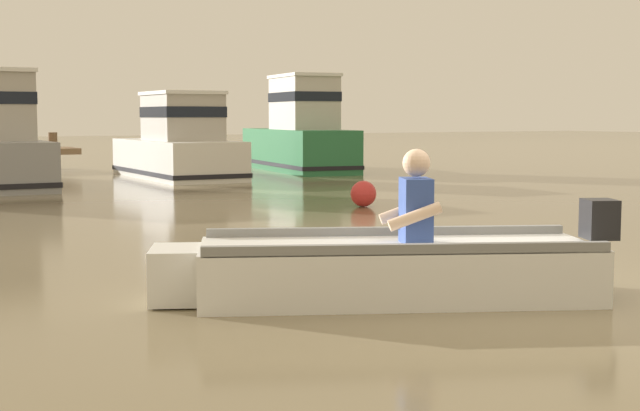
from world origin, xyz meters
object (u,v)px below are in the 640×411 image
object	(u,v)px
mooring_buoy	(363,194)
moored_boat_white	(179,146)
moored_boat_green	(300,136)
rowboat_with_person	(388,267)

from	to	relation	value
mooring_buoy	moored_boat_white	bearing A→B (deg)	91.45
moored_boat_green	mooring_buoy	size ratio (longest dim) A/B	12.70
moored_boat_white	moored_boat_green	size ratio (longest dim) A/B	0.89
moored_boat_white	rowboat_with_person	bearing A→B (deg)	-103.95
moored_boat_white	mooring_buoy	size ratio (longest dim) A/B	11.27
moored_boat_white	moored_boat_green	distance (m)	3.93
rowboat_with_person	moored_boat_white	xyz separation A→B (m)	(3.51, 14.13, 0.49)
moored_boat_green	mooring_buoy	xyz separation A→B (m)	(-3.58, -8.91, -0.72)
moored_boat_white	mooring_buoy	xyz separation A→B (m)	(0.20, -7.83, -0.53)
rowboat_with_person	moored_boat_green	bearing A→B (deg)	64.39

